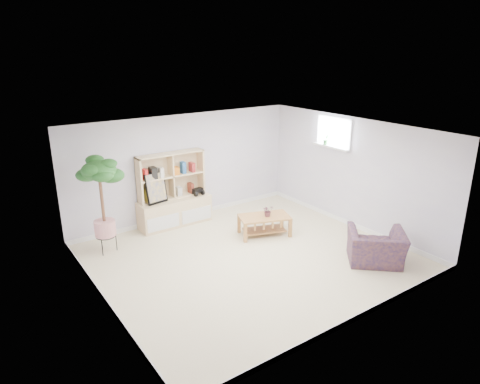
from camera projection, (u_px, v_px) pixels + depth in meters
floor at (249, 257)px, 8.10m from camera, size 5.50×5.00×0.01m
ceiling at (250, 132)px, 7.33m from camera, size 5.50×5.00×0.01m
walls at (250, 198)px, 7.72m from camera, size 5.51×5.01×2.40m
baseboard at (249, 255)px, 8.09m from camera, size 5.50×5.00×0.10m
window at (334, 132)px, 9.40m from camera, size 0.10×0.98×0.68m
window_sill at (331, 147)px, 9.47m from camera, size 0.14×1.00×0.04m
storage_unit at (174, 190)px, 9.35m from camera, size 1.62×0.55×1.62m
poster at (156, 188)px, 9.05m from camera, size 0.50×0.20×0.67m
toy_truck at (198, 191)px, 9.64m from camera, size 0.34×0.24×0.18m
coffee_table at (264, 225)px, 9.01m from camera, size 1.17×0.89×0.43m
table_plant at (268, 211)px, 8.90m from camera, size 0.23×0.21×0.24m
floor_tree at (103, 206)px, 8.02m from camera, size 0.86×0.86×1.90m
armchair at (376, 245)px, 7.78m from camera, size 1.30×1.29×0.73m
sill_plant at (326, 139)px, 9.57m from camera, size 0.16×0.14×0.23m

